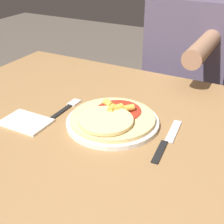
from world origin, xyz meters
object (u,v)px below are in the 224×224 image
Objects in this scene: dining_table at (104,160)px; person_diner at (187,68)px; plate at (112,122)px; knife at (167,141)px; pizza at (111,117)px; fork at (65,109)px.

person_diner is (0.03, 0.75, 0.04)m from dining_table.
dining_table is 0.75m from person_diner.
plate reaches higher than knife.
person_diner is (0.03, 0.70, -0.08)m from pizza.
pizza is at bearing 178.07° from knife.
plate is 1.09× the size of pizza.
plate is 0.23× the size of person_diner.
fork and knife have the same top height.
pizza is at bearing -3.90° from fork.
fork is at bearing 176.10° from pizza.
dining_table is 0.21m from fork.
pizza is 0.17m from fork.
dining_table is 0.20m from knife.
pizza is at bearing 92.41° from dining_table.
person_diner reaches higher than plate.
dining_table is 0.12m from plate.
pizza reaches higher than plate.
knife is at bearing -78.62° from person_diner.
person_diner is (0.03, 0.70, -0.06)m from plate.
knife is at bearing -3.62° from plate.
fork is at bearing 177.80° from plate.
fork is (-0.17, 0.01, -0.00)m from plate.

